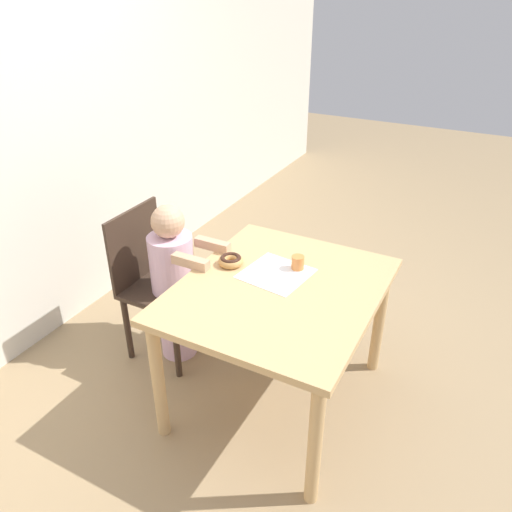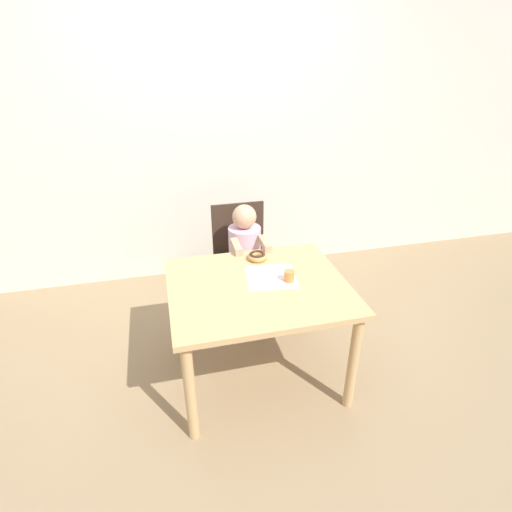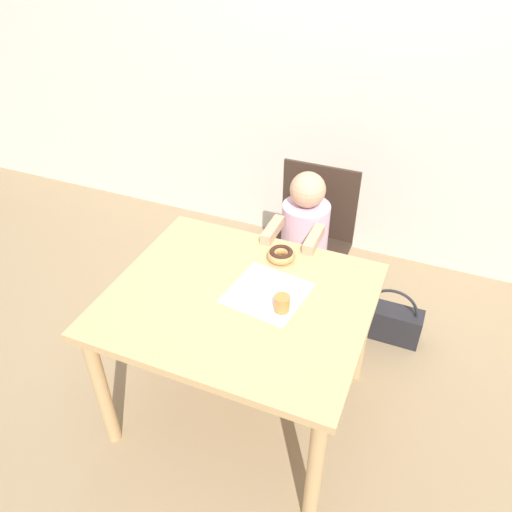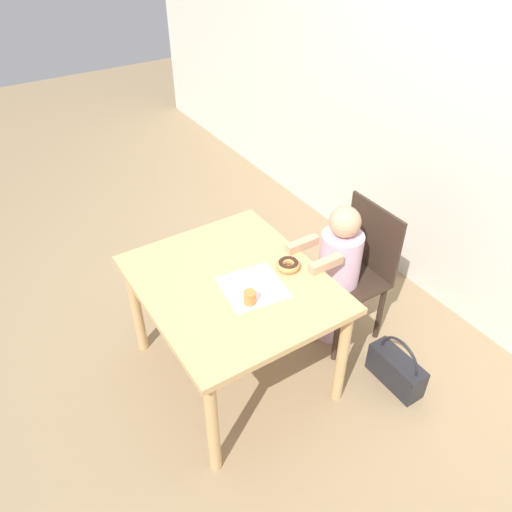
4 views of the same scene
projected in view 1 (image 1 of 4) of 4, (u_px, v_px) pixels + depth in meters
name	position (u px, v px, depth m)	size (l,w,h in m)	color
ground_plane	(276.00, 396.00, 2.68)	(12.00, 12.00, 0.00)	#997F5B
wall_back	(25.00, 129.00, 2.68)	(8.00, 0.05, 2.50)	silver
dining_table	(279.00, 304.00, 2.38)	(1.06, 0.90, 0.70)	tan
chair	(157.00, 282.00, 2.83)	(0.42, 0.41, 0.88)	#38281E
child_figure	(174.00, 284.00, 2.77)	(0.26, 0.42, 0.95)	silver
donut	(231.00, 260.00, 2.50)	(0.13, 0.13, 0.05)	tan
napkin	(276.00, 273.00, 2.44)	(0.34, 0.34, 0.00)	white
handbag	(215.00, 292.00, 3.36)	(0.35, 0.13, 0.33)	#232328
cup	(298.00, 263.00, 2.46)	(0.06, 0.06, 0.07)	orange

